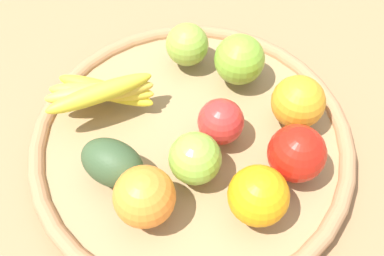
# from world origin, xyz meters

# --- Properties ---
(ground_plane) EXTENTS (2.40, 2.40, 0.00)m
(ground_plane) POSITION_xyz_m (0.00, 0.00, 0.00)
(ground_plane) COLOR #936D47
(ground_plane) RESTS_ON ground
(basket) EXTENTS (0.47, 0.47, 0.04)m
(basket) POSITION_xyz_m (0.00, 0.00, 0.02)
(basket) COLOR #967A51
(basket) RESTS_ON ground_plane
(apple_1) EXTENTS (0.10, 0.10, 0.07)m
(apple_1) POSITION_xyz_m (0.05, -0.03, 0.07)
(apple_1) COLOR #84B93D
(apple_1) RESTS_ON basket
(banana_bunch) EXTENTS (0.15, 0.16, 0.06)m
(banana_bunch) POSITION_xyz_m (-0.12, -0.07, 0.07)
(banana_bunch) COLOR yellow
(banana_bunch) RESTS_ON basket
(orange_1) EXTENTS (0.11, 0.11, 0.08)m
(orange_1) POSITION_xyz_m (0.14, -0.01, 0.08)
(orange_1) COLOR orange
(orange_1) RESTS_ON basket
(apple_2) EXTENTS (0.11, 0.11, 0.08)m
(apple_2) POSITION_xyz_m (-0.04, 0.13, 0.08)
(apple_2) COLOR #79B031
(apple_2) RESTS_ON basket
(orange_2) EXTENTS (0.11, 0.11, 0.08)m
(orange_2) POSITION_xyz_m (0.07, 0.14, 0.08)
(orange_2) COLOR orange
(orange_2) RESTS_ON basket
(orange_0) EXTENTS (0.10, 0.10, 0.08)m
(orange_0) POSITION_xyz_m (0.05, -0.12, 0.08)
(orange_0) COLOR orange
(orange_0) RESTS_ON basket
(avocado) EXTENTS (0.11, 0.09, 0.06)m
(avocado) POSITION_xyz_m (-0.02, -0.12, 0.07)
(avocado) COLOR #354D2C
(avocado) RESTS_ON basket
(apple_0) EXTENTS (0.10, 0.10, 0.08)m
(apple_0) POSITION_xyz_m (0.13, 0.07, 0.08)
(apple_0) COLOR red
(apple_0) RESTS_ON basket
(apple_3) EXTENTS (0.07, 0.07, 0.06)m
(apple_3) POSITION_xyz_m (0.02, 0.03, 0.07)
(apple_3) COLOR red
(apple_3) RESTS_ON basket
(apple_4) EXTENTS (0.08, 0.08, 0.07)m
(apple_4) POSITION_xyz_m (-0.12, 0.09, 0.07)
(apple_4) COLOR #88AD3C
(apple_4) RESTS_ON basket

